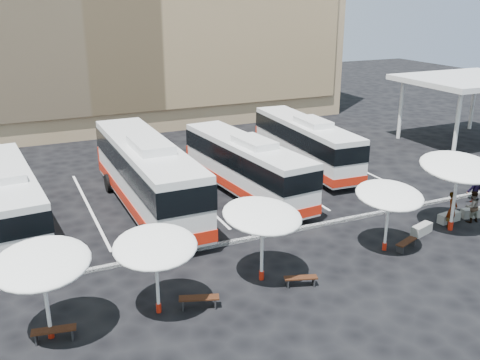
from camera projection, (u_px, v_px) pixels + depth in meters
name	position (u px, v px, depth m)	size (l,w,h in m)	color
ground	(247.00, 245.00, 25.33)	(120.00, 120.00, 0.00)	black
service_canopy	(470.00, 81.00, 41.74)	(10.00, 8.00, 5.20)	white
curb_divider	(243.00, 240.00, 25.73)	(34.00, 0.25, 0.15)	black
bay_lines	(191.00, 192.00, 32.20)	(24.15, 12.00, 0.01)	white
bus_0	(9.00, 197.00, 26.40)	(3.18, 11.18, 3.50)	white
bus_1	(147.00, 173.00, 28.90)	(3.18, 13.27, 4.21)	white
bus_2	(246.00, 164.00, 31.26)	(3.47, 11.61, 3.63)	white
bus_3	(305.00, 142.00, 36.16)	(3.02, 11.44, 3.60)	white
sunshade_0	(41.00, 263.00, 17.59)	(4.02, 4.05, 3.39)	white
sunshade_1	(155.00, 247.00, 19.12)	(3.76, 3.79, 3.19)	white
sunshade_2	(262.00, 216.00, 21.37)	(4.16, 4.18, 3.39)	white
sunshade_3	(389.00, 195.00, 24.00)	(3.46, 3.49, 3.19)	white
sunshade_4	(459.00, 167.00, 25.95)	(4.38, 4.42, 3.90)	white
wood_bench_0	(54.00, 332.00, 18.25)	(1.53, 0.66, 0.45)	black
wood_bench_1	(199.00, 300.00, 20.16)	(1.57, 0.89, 0.47)	black
wood_bench_2	(301.00, 279.00, 21.69)	(1.40, 0.77, 0.42)	black
wood_bench_3	(406.00, 243.00, 24.85)	(1.40, 0.81, 0.42)	black
conc_bench_0	(422.00, 229.00, 26.46)	(1.32, 0.44, 0.50)	gray
conc_bench_1	(449.00, 217.00, 27.90)	(1.32, 0.44, 0.50)	gray
conc_bench_2	(473.00, 213.00, 28.49)	(1.29, 0.43, 0.48)	gray
passenger_0	(452.00, 210.00, 27.10)	(0.69, 0.45, 1.88)	black
passenger_1	(472.00, 207.00, 27.70)	(0.83, 0.65, 1.71)	black
passenger_3	(475.00, 187.00, 30.38)	(1.18, 0.68, 1.82)	black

